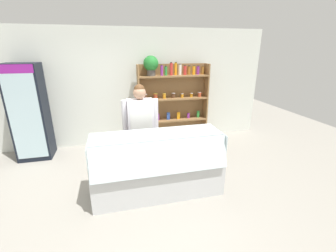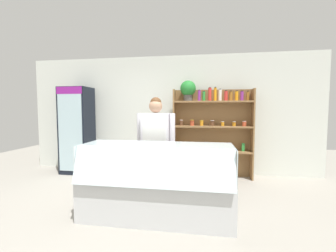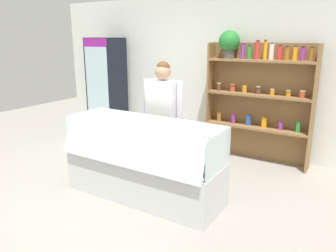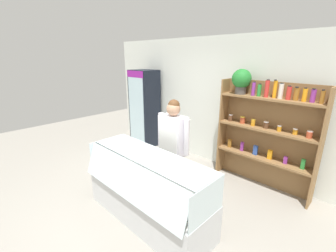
{
  "view_description": "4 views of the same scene",
  "coord_description": "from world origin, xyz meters",
  "px_view_note": "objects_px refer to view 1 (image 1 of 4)",
  "views": [
    {
      "loc": [
        -0.39,
        -3.17,
        2.24
      ],
      "look_at": [
        0.5,
        0.43,
        0.96
      ],
      "focal_mm": 24.0,
      "sensor_mm": 36.0,
      "label": 1
    },
    {
      "loc": [
        0.83,
        -2.96,
        1.46
      ],
      "look_at": [
        0.31,
        0.29,
        1.22
      ],
      "focal_mm": 24.0,
      "sensor_mm": 36.0,
      "label": 2
    },
    {
      "loc": [
        2.5,
        -3.17,
        1.99
      ],
      "look_at": [
        0.33,
        0.32,
        0.87
      ],
      "focal_mm": 35.0,
      "sensor_mm": 36.0,
      "label": 3
    },
    {
      "loc": [
        2.36,
        -1.86,
        2.3
      ],
      "look_at": [
        -0.11,
        0.68,
        1.2
      ],
      "focal_mm": 24.0,
      "sensor_mm": 36.0,
      "label": 4
    }
  ],
  "objects_px": {
    "shelving_unit": "(169,93)",
    "shop_clerk": "(141,123)",
    "drinks_fridge": "(30,113)",
    "deli_display_case": "(158,175)"
  },
  "relations": [
    {
      "from": "drinks_fridge",
      "to": "deli_display_case",
      "type": "bearing_deg",
      "value": -39.63
    },
    {
      "from": "shelving_unit",
      "to": "deli_display_case",
      "type": "xyz_separation_m",
      "value": [
        -0.7,
        -2.04,
        -0.92
      ]
    },
    {
      "from": "shelving_unit",
      "to": "shop_clerk",
      "type": "bearing_deg",
      "value": -122.52
    },
    {
      "from": "shelving_unit",
      "to": "shop_clerk",
      "type": "xyz_separation_m",
      "value": [
        -0.86,
        -1.35,
        -0.24
      ]
    },
    {
      "from": "deli_display_case",
      "to": "shop_clerk",
      "type": "bearing_deg",
      "value": 102.64
    },
    {
      "from": "drinks_fridge",
      "to": "shelving_unit",
      "type": "distance_m",
      "value": 3.0
    },
    {
      "from": "deli_display_case",
      "to": "shop_clerk",
      "type": "distance_m",
      "value": 0.98
    },
    {
      "from": "deli_display_case",
      "to": "shelving_unit",
      "type": "bearing_deg",
      "value": 71.02
    },
    {
      "from": "deli_display_case",
      "to": "shop_clerk",
      "type": "height_order",
      "value": "shop_clerk"
    },
    {
      "from": "shelving_unit",
      "to": "shop_clerk",
      "type": "height_order",
      "value": "shelving_unit"
    }
  ]
}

